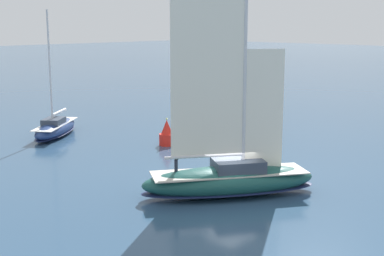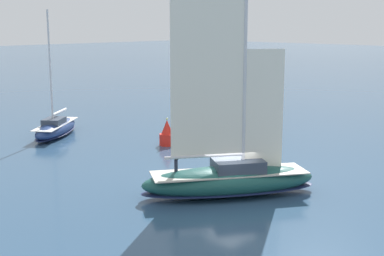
% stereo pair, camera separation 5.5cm
% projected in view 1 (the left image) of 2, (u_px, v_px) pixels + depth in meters
% --- Properties ---
extents(ground_plane, '(400.00, 400.00, 0.00)m').
position_uv_depth(ground_plane, '(229.00, 195.00, 30.91)').
color(ground_plane, '#2D4C6B').
extents(sailboat_main, '(10.14, 8.07, 14.10)m').
position_uv_depth(sailboat_main, '(230.00, 177.00, 30.70)').
color(sailboat_main, '#194C47').
rests_on(sailboat_main, ground).
extents(sailboat_moored_far_slip, '(7.59, 6.63, 10.89)m').
position_uv_depth(sailboat_moored_far_slip, '(55.00, 128.00, 46.91)').
color(sailboat_moored_far_slip, navy).
rests_on(sailboat_moored_far_slip, ground).
extents(channel_buoy, '(1.26, 1.26, 2.25)m').
position_uv_depth(channel_buoy, '(167.00, 134.00, 43.34)').
color(channel_buoy, red).
rests_on(channel_buoy, ground).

